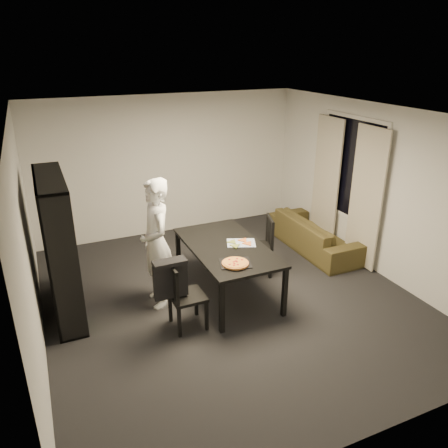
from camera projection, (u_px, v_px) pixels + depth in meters
name	position (u px, v px, depth m)	size (l,w,h in m)	color
room	(229.00, 213.00, 5.83)	(5.01, 5.51, 2.61)	black
window_pane	(351.00, 168.00, 7.19)	(0.02, 1.40, 1.60)	black
window_frame	(351.00, 169.00, 7.19)	(0.03, 1.52, 1.72)	white
curtain_left	(366.00, 199.00, 6.85)	(0.03, 0.70, 2.25)	#BAB39F
curtain_right	(326.00, 181.00, 7.73)	(0.03, 0.70, 2.25)	#BAB39F
bookshelf	(59.00, 247.00, 5.66)	(0.35, 1.50, 1.90)	black
dining_table	(227.00, 250.00, 6.19)	(1.01, 1.81, 0.76)	black
chair_left	(181.00, 292.00, 5.46)	(0.43, 0.43, 0.91)	black
chair_right	(263.00, 242.00, 6.81)	(0.55, 0.55, 0.94)	black
draped_jacket	(170.00, 277.00, 5.32)	(0.43, 0.18, 0.51)	black
person	(157.00, 244.00, 5.87)	(0.66, 0.43, 1.81)	white
baking_tray	(235.00, 263.00, 5.66)	(0.40, 0.32, 0.01)	black
pepperoni_pizza	(235.00, 263.00, 5.61)	(0.35, 0.35, 0.03)	#B06B33
kitchen_towel	(241.00, 243.00, 6.24)	(0.40, 0.30, 0.01)	silver
pizza_slices	(240.00, 243.00, 6.22)	(0.37, 0.31, 0.01)	#BA883A
sofa	(315.00, 234.00, 7.73)	(1.97, 0.77, 0.58)	#3B3917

